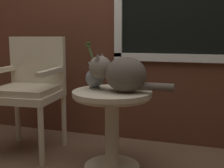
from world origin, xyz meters
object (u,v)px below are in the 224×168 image
at_px(cat, 121,73).
at_px(wicker_chair, 30,85).
at_px(wicker_side_table, 112,115).
at_px(pewter_vase_with_ivy, 95,76).

bearing_deg(cat, wicker_chair, 168.21).
relative_size(wicker_side_table, pewter_vase_with_ivy, 1.74).
distance_m(wicker_side_table, wicker_chair, 0.82).
bearing_deg(pewter_vase_with_ivy, wicker_side_table, -18.50).
relative_size(wicker_chair, cat, 1.60).
relative_size(wicker_side_table, cat, 0.97).
bearing_deg(wicker_chair, wicker_side_table, -11.97).
distance_m(wicker_chair, cat, 0.89).
height_order(wicker_side_table, pewter_vase_with_ivy, pewter_vase_with_ivy).
xyz_separation_m(cat, pewter_vase_with_ivy, (-0.23, 0.06, -0.03)).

